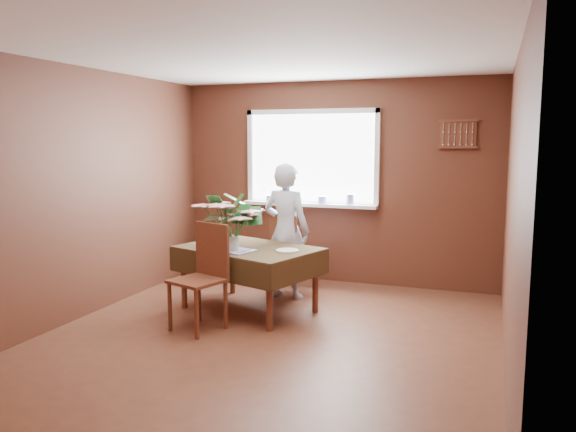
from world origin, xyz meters
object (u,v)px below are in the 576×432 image
(chair_near, at_px, (204,272))
(flower_bouquet, at_px, (232,218))
(dining_table, at_px, (248,255))
(seated_woman, at_px, (286,231))
(chair_far, at_px, (289,250))

(chair_near, height_order, flower_bouquet, flower_bouquet)
(dining_table, relative_size, flower_bouquet, 2.70)
(dining_table, bearing_deg, chair_near, -86.54)
(dining_table, xyz_separation_m, chair_near, (-0.17, -0.65, -0.05))
(seated_woman, bearing_deg, chair_near, 82.30)
(chair_far, bearing_deg, flower_bouquet, 96.58)
(dining_table, distance_m, chair_near, 0.68)
(chair_near, height_order, seated_woman, seated_woman)
(dining_table, height_order, seated_woman, seated_woman)
(chair_near, relative_size, seated_woman, 0.65)
(chair_near, distance_m, flower_bouquet, 0.65)
(chair_far, height_order, flower_bouquet, flower_bouquet)
(flower_bouquet, bearing_deg, chair_far, 74.75)
(seated_woman, height_order, flower_bouquet, seated_woman)
(seated_woman, bearing_deg, dining_table, 80.53)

